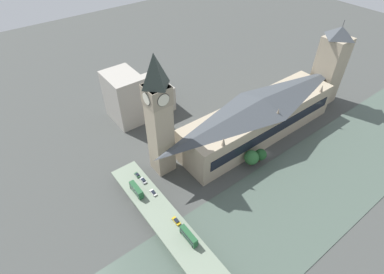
% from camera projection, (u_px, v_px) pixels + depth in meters
% --- Properties ---
extents(ground_plane, '(600.00, 600.00, 0.00)m').
position_uv_depth(ground_plane, '(267.00, 153.00, 180.22)').
color(ground_plane, '#424442').
extents(river_water, '(53.09, 360.00, 0.30)m').
position_uv_depth(river_water, '(313.00, 186.00, 160.58)').
color(river_water, '#47564C').
rests_on(river_water, ground_plane).
extents(parliament_hall, '(26.32, 109.50, 27.52)m').
position_uv_depth(parliament_hall, '(260.00, 117.00, 184.45)').
color(parliament_hall, tan).
rests_on(parliament_hall, ground_plane).
extents(clock_tower, '(11.77, 11.77, 69.97)m').
position_uv_depth(clock_tower, '(159.00, 115.00, 146.90)').
color(clock_tower, tan).
rests_on(clock_tower, ground_plane).
extents(victoria_tower, '(15.75, 15.75, 58.68)m').
position_uv_depth(victoria_tower, '(330.00, 66.00, 205.94)').
color(victoria_tower, tan).
rests_on(victoria_tower, ground_plane).
extents(road_bridge, '(138.18, 14.09, 6.31)m').
position_uv_depth(road_bridge, '(202.00, 267.00, 122.45)').
color(road_bridge, '#5D6A59').
rests_on(road_bridge, ground_plane).
extents(double_decker_bus_lead, '(10.32, 2.48, 4.96)m').
position_uv_depth(double_decker_bus_lead, '(189.00, 236.00, 128.61)').
color(double_decker_bus_lead, '#235B33').
rests_on(double_decker_bus_lead, road_bridge).
extents(double_decker_bus_rear, '(10.11, 2.65, 4.82)m').
position_uv_depth(double_decker_bus_rear, '(136.00, 190.00, 147.73)').
color(double_decker_bus_rear, '#235B33').
rests_on(double_decker_bus_rear, road_bridge).
extents(car_northbound_lead, '(4.55, 1.81, 1.24)m').
position_uv_depth(car_northbound_lead, '(153.00, 193.00, 148.86)').
color(car_northbound_lead, silver).
rests_on(car_northbound_lead, road_bridge).
extents(car_northbound_mid, '(4.43, 1.88, 1.52)m').
position_uv_depth(car_northbound_mid, '(143.00, 180.00, 154.69)').
color(car_northbound_mid, silver).
rests_on(car_northbound_mid, road_bridge).
extents(car_northbound_tail, '(4.80, 1.93, 1.44)m').
position_uv_depth(car_northbound_tail, '(176.00, 221.00, 136.50)').
color(car_northbound_tail, gold).
rests_on(car_northbound_tail, road_bridge).
extents(car_southbound_lead, '(3.95, 1.76, 1.29)m').
position_uv_depth(car_southbound_lead, '(137.00, 175.00, 157.65)').
color(car_southbound_lead, '#2D5638').
rests_on(car_southbound_lead, road_bridge).
extents(city_block_west, '(26.27, 19.71, 33.13)m').
position_uv_depth(city_block_west, '(125.00, 97.00, 195.89)').
color(city_block_west, '#A39E93').
rests_on(city_block_west, ground_plane).
extents(city_block_center, '(30.23, 18.13, 17.89)m').
position_uv_depth(city_block_center, '(153.00, 94.00, 212.99)').
color(city_block_center, '#A39E93').
rests_on(city_block_center, ground_plane).
extents(tree_embankment_near, '(6.74, 6.74, 9.32)m').
position_uv_depth(tree_embankment_near, '(261.00, 155.00, 170.71)').
color(tree_embankment_near, brown).
rests_on(tree_embankment_near, ground_plane).
extents(tree_embankment_mid, '(8.36, 8.36, 10.57)m').
position_uv_depth(tree_embankment_mid, '(251.00, 158.00, 168.29)').
color(tree_embankment_mid, brown).
rests_on(tree_embankment_mid, ground_plane).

